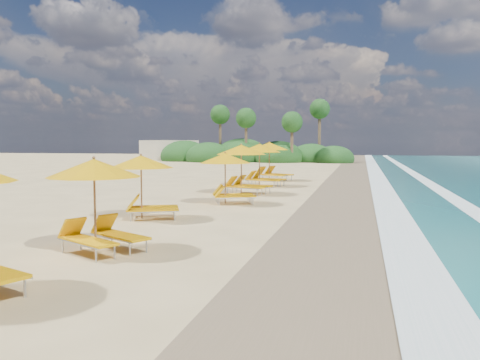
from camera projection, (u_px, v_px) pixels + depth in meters
ground at (240, 212)px, 18.56m from camera, size 160.00×160.00×0.00m
wet_sand at (350, 216)px, 17.61m from camera, size 4.00×160.00×0.01m
surf_foam at (431, 218)px, 16.97m from camera, size 4.00×160.00×0.01m
station_2 at (99, 198)px, 11.82m from camera, size 3.04×3.04×2.28m
station_3 at (146, 182)px, 16.91m from camera, size 2.89×2.86×2.22m
station_4 at (229, 175)px, 21.00m from camera, size 2.85×2.81×2.20m
station_5 at (245, 166)px, 24.89m from camera, size 3.12×3.01×2.53m
station_6 at (262, 162)px, 29.29m from camera, size 3.13×3.01×2.56m
station_7 at (272, 159)px, 33.47m from camera, size 3.52×3.52×2.64m
treeline at (249, 154)px, 64.92m from camera, size 25.80×8.80×9.74m
beach_building at (170, 150)px, 70.16m from camera, size 7.00×5.00×2.80m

